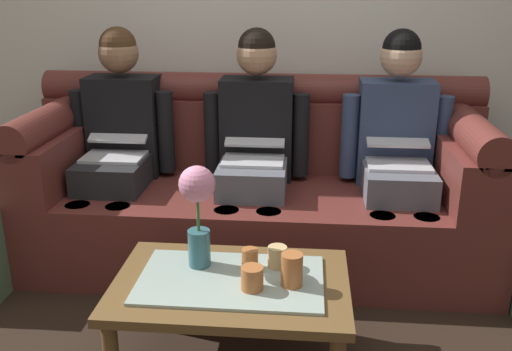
# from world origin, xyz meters

# --- Properties ---
(couch) EXTENTS (2.42, 0.88, 0.96)m
(couch) POSITION_xyz_m (0.00, 1.17, 0.37)
(couch) COLOR maroon
(couch) RESTS_ON ground_plane
(person_left) EXTENTS (0.56, 0.67, 1.22)m
(person_left) POSITION_xyz_m (-0.73, 1.17, 0.66)
(person_left) COLOR #232326
(person_left) RESTS_ON ground_plane
(person_middle) EXTENTS (0.56, 0.67, 1.22)m
(person_middle) POSITION_xyz_m (0.00, 1.17, 0.66)
(person_middle) COLOR #595B66
(person_middle) RESTS_ON ground_plane
(person_right) EXTENTS (0.56, 0.67, 1.22)m
(person_right) POSITION_xyz_m (0.73, 1.17, 0.66)
(person_right) COLOR #595B66
(person_right) RESTS_ON ground_plane
(coffee_table) EXTENTS (0.88, 0.60, 0.39)m
(coffee_table) POSITION_xyz_m (0.00, 0.19, 0.33)
(coffee_table) COLOR brown
(coffee_table) RESTS_ON ground_plane
(flower_vase) EXTENTS (0.14, 0.14, 0.41)m
(flower_vase) POSITION_xyz_m (-0.13, 0.28, 0.65)
(flower_vase) COLOR #336672
(flower_vase) RESTS_ON coffee_table
(cup_near_left) EXTENTS (0.08, 0.08, 0.09)m
(cup_near_left) POSITION_xyz_m (0.09, 0.12, 0.43)
(cup_near_left) COLOR #B26633
(cup_near_left) RESTS_ON coffee_table
(cup_near_right) EXTENTS (0.08, 0.08, 0.12)m
(cup_near_right) POSITION_xyz_m (0.23, 0.16, 0.45)
(cup_near_right) COLOR #B26633
(cup_near_right) RESTS_ON coffee_table
(cup_far_center) EXTENTS (0.06, 0.06, 0.08)m
(cup_far_center) POSITION_xyz_m (0.06, 0.28, 0.43)
(cup_far_center) COLOR #B26633
(cup_far_center) RESTS_ON coffee_table
(cup_far_left) EXTENTS (0.07, 0.07, 0.08)m
(cup_far_left) POSITION_xyz_m (0.17, 0.30, 0.43)
(cup_far_left) COLOR #DBB77A
(cup_far_left) RESTS_ON coffee_table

